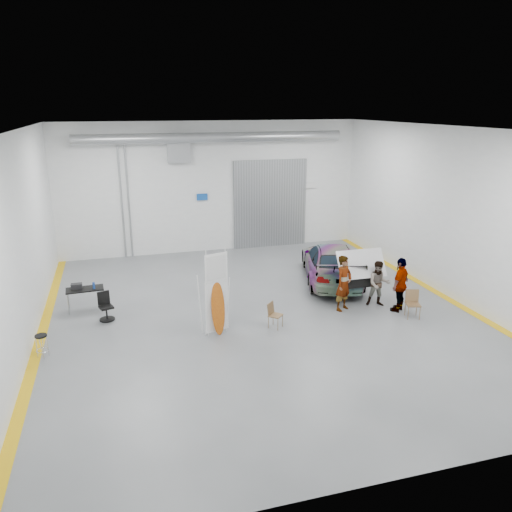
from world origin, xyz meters
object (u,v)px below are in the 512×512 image
object	(u,v)px
person_b	(379,284)
work_table	(83,289)
sedan_car	(332,262)
folding_chair_far	(412,309)
surfboard_display	(215,301)
person_a	(344,283)
shop_stool	(42,346)
person_c	(400,285)
office_chair	(106,308)
folding_chair_near	(275,320)

from	to	relation	value
person_b	work_table	distance (m)	10.05
work_table	sedan_car	bearing A→B (deg)	2.84
folding_chair_far	surfboard_display	bearing A→B (deg)	-167.60
person_a	work_table	size ratio (longest dim) A/B	1.53
folding_chair_far	shop_stool	xyz separation A→B (m)	(-11.31, 0.46, 0.05)
person_a	person_c	size ratio (longest dim) A/B	1.02
person_b	office_chair	distance (m)	9.14
folding_chair_far	person_b	bearing A→B (deg)	132.41
folding_chair_near	office_chair	world-z (taller)	office_chair
folding_chair_far	office_chair	distance (m)	9.95
person_a	office_chair	bearing A→B (deg)	139.75
person_b	folding_chair_far	xyz separation A→B (m)	(0.58, -1.23, -0.52)
folding_chair_far	shop_stool	bearing A→B (deg)	-165.08
person_a	folding_chair_far	xyz separation A→B (m)	(1.90, -1.23, -0.67)
surfboard_display	person_c	bearing A→B (deg)	-16.31
person_c	work_table	world-z (taller)	person_c
person_b	office_chair	world-z (taller)	person_b
folding_chair_far	work_table	world-z (taller)	work_table
shop_stool	office_chair	world-z (taller)	office_chair
person_a	folding_chair_far	distance (m)	2.36
folding_chair_near	shop_stool	xyz separation A→B (m)	(-6.77, -0.05, 0.08)
sedan_car	shop_stool	xyz separation A→B (m)	(-10.26, -3.62, -0.41)
surfboard_display	shop_stool	size ratio (longest dim) A/B	4.07
person_b	person_a	bearing A→B (deg)	-161.94
folding_chair_near	shop_stool	size ratio (longest dim) A/B	1.20
folding_chair_near	work_table	world-z (taller)	work_table
folding_chair_near	person_b	bearing A→B (deg)	-35.14
person_b	shop_stool	world-z (taller)	person_b
person_c	folding_chair_far	distance (m)	0.92
folding_chair_near	office_chair	size ratio (longest dim) A/B	0.87
folding_chair_far	work_table	xyz separation A→B (m)	(-10.34, 3.62, 0.48)
sedan_car	work_table	world-z (taller)	sedan_car
person_b	person_c	world-z (taller)	person_c
folding_chair_far	folding_chair_near	bearing A→B (deg)	-169.26
person_b	folding_chair_near	xyz separation A→B (m)	(-3.96, -0.72, -0.55)
sedan_car	person_a	size ratio (longest dim) A/B	2.67
person_b	office_chair	xyz separation A→B (m)	(-9.03, 1.35, -0.40)
surfboard_display	folding_chair_far	distance (m)	6.50
person_a	work_table	distance (m)	8.78
office_chair	work_table	bearing A→B (deg)	107.56
sedan_car	person_a	bearing A→B (deg)	90.12
person_c	office_chair	world-z (taller)	person_c
person_c	folding_chair_far	xyz separation A→B (m)	(0.12, -0.64, -0.65)
person_c	surfboard_display	size ratio (longest dim) A/B	0.69
person_b	work_table	size ratio (longest dim) A/B	1.28
person_a	office_chair	size ratio (longest dim) A/B	2.07
shop_stool	office_chair	size ratio (longest dim) A/B	0.72
folding_chair_far	sedan_car	bearing A→B (deg)	121.68
person_c	folding_chair_near	bearing A→B (deg)	-34.79
person_a	person_b	xyz separation A→B (m)	(1.32, 0.00, -0.15)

